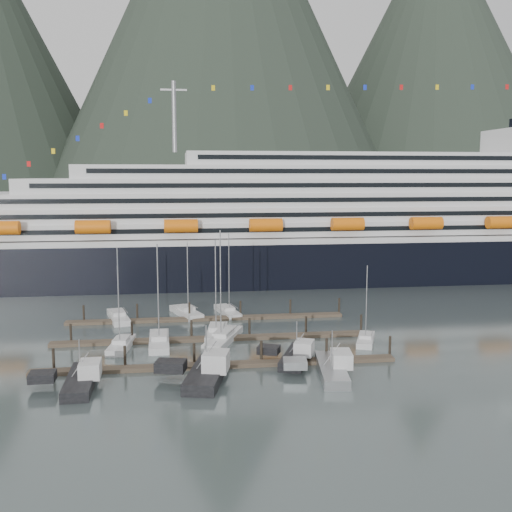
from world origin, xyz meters
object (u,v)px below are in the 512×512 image
(sailboat_c, at_px, (217,333))
(trawler_d, at_px, (296,355))
(cruise_ship, at_px, (342,229))
(trawler_a, at_px, (79,379))
(sailboat_f, at_px, (186,313))
(sailboat_a, at_px, (121,345))
(trawler_b, at_px, (205,373))
(sailboat_b, at_px, (159,342))
(sailboat_e, at_px, (118,318))
(sailboat_h, at_px, (366,340))
(trawler_c, at_px, (330,368))
(sailboat_d, at_px, (223,339))
(sailboat_g, at_px, (228,312))

(sailboat_c, distance_m, trawler_d, 17.39)
(cruise_ship, distance_m, trawler_a, 87.82)
(sailboat_f, bearing_deg, sailboat_a, 133.93)
(cruise_ship, xyz_separation_m, trawler_b, (-36.85, -69.91, -11.08))
(trawler_a, bearing_deg, sailboat_b, -29.98)
(sailboat_a, bearing_deg, sailboat_e, 13.87)
(sailboat_h, relative_size, trawler_c, 0.98)
(sailboat_c, relative_size, sailboat_d, 0.90)
(sailboat_c, height_order, sailboat_e, sailboat_c)
(sailboat_a, relative_size, sailboat_f, 0.91)
(sailboat_f, relative_size, trawler_c, 1.11)
(sailboat_f, height_order, sailboat_h, sailboat_f)
(trawler_b, height_order, trawler_c, trawler_b)
(sailboat_d, xyz_separation_m, sailboat_h, (21.26, -3.42, -0.05))
(cruise_ship, distance_m, trawler_c, 73.66)
(sailboat_d, distance_m, trawler_b, 17.33)
(sailboat_a, height_order, trawler_c, sailboat_a)
(trawler_c, bearing_deg, sailboat_h, -26.01)
(sailboat_a, bearing_deg, trawler_c, -111.73)
(cruise_ship, xyz_separation_m, trawler_d, (-24.33, -63.94, -11.23))
(cruise_ship, distance_m, trawler_b, 79.80)
(trawler_b, height_order, trawler_d, trawler_b)
(trawler_a, relative_size, trawler_d, 1.09)
(sailboat_f, xyz_separation_m, sailboat_g, (7.47, -0.00, -0.01))
(sailboat_f, xyz_separation_m, trawler_b, (1.69, -34.96, 0.52))
(cruise_ship, bearing_deg, sailboat_g, -131.62)
(sailboat_a, bearing_deg, cruise_ship, -34.20)
(sailboat_b, bearing_deg, trawler_c, -127.96)
(sailboat_h, bearing_deg, sailboat_d, 102.48)
(cruise_ship, height_order, trawler_d, cruise_ship)
(sailboat_a, xyz_separation_m, trawler_d, (24.00, -9.44, 0.39))
(trawler_c, bearing_deg, cruise_ship, -8.83)
(sailboat_b, distance_m, sailboat_h, 31.01)
(sailboat_e, bearing_deg, trawler_d, -148.94)
(sailboat_b, xyz_separation_m, trawler_d, (18.56, -10.56, 0.36))
(cruise_ship, height_order, sailboat_e, cruise_ship)
(sailboat_f, height_order, trawler_c, sailboat_f)
(sailboat_b, relative_size, trawler_c, 1.26)
(sailboat_a, height_order, sailboat_f, sailboat_f)
(sailboat_f, bearing_deg, trawler_b, 163.32)
(sailboat_b, xyz_separation_m, sailboat_h, (30.86, -3.00, -0.04))
(sailboat_b, xyz_separation_m, sailboat_d, (9.61, 0.42, 0.01))
(cruise_ship, height_order, sailboat_h, cruise_ship)
(sailboat_c, relative_size, sailboat_f, 1.13)
(sailboat_b, xyz_separation_m, trawler_c, (21.89, -16.33, 0.38))
(sailboat_c, distance_m, trawler_a, 27.10)
(sailboat_e, height_order, trawler_b, sailboat_e)
(sailboat_f, xyz_separation_m, trawler_c, (17.53, -34.76, 0.39))
(sailboat_c, bearing_deg, sailboat_f, 25.36)
(sailboat_c, relative_size, sailboat_g, 1.04)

